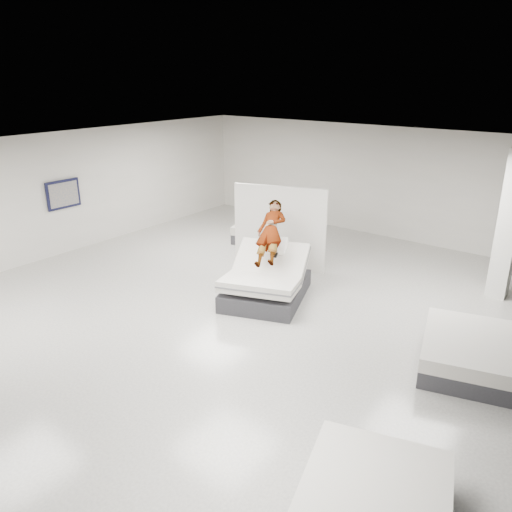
# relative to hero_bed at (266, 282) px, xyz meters

# --- Properties ---
(room) EXTENTS (14.00, 14.04, 3.20)m
(room) POSITION_rel_hero_bed_xyz_m (-0.07, -1.32, 1.22)
(room) COLOR beige
(room) RESTS_ON ground
(hero_bed) EXTENTS (2.17, 2.47, 1.20)m
(hero_bed) POSITION_rel_hero_bed_xyz_m (0.00, 0.00, 0.00)
(hero_bed) COLOR #35353A
(hero_bed) RESTS_ON floor
(person) EXTENTS (1.05, 1.51, 1.54)m
(person) POSITION_rel_hero_bed_xyz_m (-0.11, 0.29, 0.86)
(person) COLOR slate
(person) RESTS_ON hero_bed
(remote) EXTENTS (0.10, 0.15, 0.08)m
(remote) POSITION_rel_hero_bed_xyz_m (0.22, 0.04, 0.66)
(remote) COLOR black
(remote) RESTS_ON person
(divider_panel) EXTENTS (2.19, 0.85, 2.08)m
(divider_panel) POSITION_rel_hero_bed_xyz_m (-0.81, 1.65, 0.66)
(divider_panel) COLOR silver
(divider_panel) RESTS_ON floor
(flat_bed_right_far) EXTENTS (1.88, 2.22, 0.53)m
(flat_bed_right_far) POSITION_rel_hero_bed_xyz_m (4.24, -0.13, -0.11)
(flat_bed_right_far) COLOR #35353A
(flat_bed_right_far) RESTS_ON floor
(flat_bed_left_far) EXTENTS (2.22, 1.92, 0.51)m
(flat_bed_left_far) POSITION_rel_hero_bed_xyz_m (-2.25, 3.23, -0.12)
(flat_bed_left_far) COLOR #35353A
(flat_bed_left_far) RESTS_ON floor
(column) EXTENTS (0.40, 0.40, 3.20)m
(column) POSITION_rel_hero_bed_xyz_m (3.93, 3.18, 1.22)
(column) COLOR white
(column) RESTS_ON floor
(wall_poster) EXTENTS (0.06, 0.95, 0.75)m
(wall_poster) POSITION_rel_hero_bed_xyz_m (-6.01, -0.82, 1.22)
(wall_poster) COLOR black
(wall_poster) RESTS_ON wall_left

